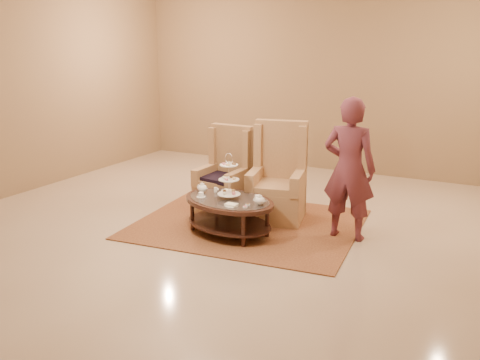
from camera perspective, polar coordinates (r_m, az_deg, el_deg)
The scene contains 9 objects.
ground at distance 7.05m, azimuth -0.81°, elevation -5.71°, with size 8.00×8.00×0.00m, color #BEA88D.
ceiling at distance 7.05m, azimuth -0.81°, elevation -5.71°, with size 8.00×8.00×0.02m, color silver.
wall_back at distance 10.32m, azimuth 9.90°, elevation 10.62°, with size 8.00×0.04×3.50m, color #8C6F4C.
wall_left at distance 9.23m, azimuth -23.62°, elevation 9.13°, with size 0.04×8.00×3.50m, color #8C6F4C.
rug at distance 7.38m, azimuth 0.88°, elevation -4.69°, with size 3.16×2.71×0.02m.
tea_table at distance 6.90m, azimuth -1.17°, elevation -2.71°, with size 1.47×1.18×1.08m.
armchair_left at distance 7.92m, azimuth -1.51°, elevation -0.19°, with size 0.69×0.71×1.24m.
armchair_right at distance 7.53m, azimuth 4.05°, elevation -0.71°, with size 0.89×0.91×1.37m.
person at distance 6.78m, azimuth 11.57°, elevation 1.14°, with size 0.67×0.45×1.81m.
Camera 1 is at (3.13, -5.81, 2.49)m, focal length 40.00 mm.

